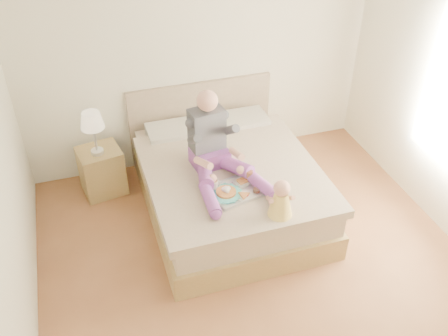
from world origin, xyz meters
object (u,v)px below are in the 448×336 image
object	(u,v)px
tray	(235,189)
baby	(280,201)
bed	(226,181)
adult	(215,150)
nightstand	(102,171)

from	to	relation	value
tray	baby	distance (m)	0.51
bed	adult	xyz separation A→B (m)	(-0.17, -0.15, 0.54)
bed	nightstand	size ratio (longest dim) A/B	4.02
baby	nightstand	bearing A→B (deg)	135.69
tray	bed	bearing A→B (deg)	66.95
nightstand	tray	bearing A→B (deg)	-55.72
nightstand	baby	distance (m)	2.20
bed	nightstand	distance (m)	1.40
bed	baby	bearing A→B (deg)	-78.64
adult	nightstand	bearing A→B (deg)	135.03
tray	baby	world-z (taller)	baby
tray	baby	xyz separation A→B (m)	(0.28, -0.41, 0.12)
nightstand	baby	world-z (taller)	baby
bed	adult	size ratio (longest dim) A/B	2.09
adult	baby	distance (m)	0.88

